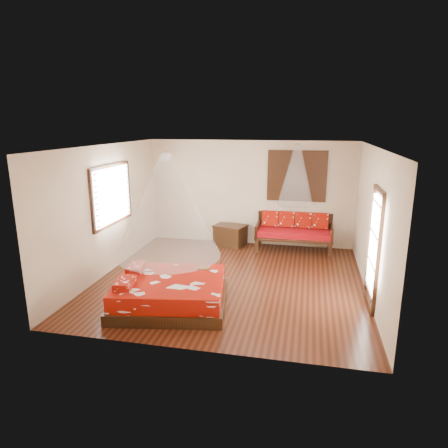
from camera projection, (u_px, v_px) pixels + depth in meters
The scene contains 10 objects.
room at pixel (231, 216), 8.13m from camera, with size 5.54×5.54×2.84m.
bed at pixel (170, 292), 7.27m from camera, with size 2.25×2.09×0.63m.
daybed at pixel (294, 230), 10.36m from camera, with size 1.95×0.87×0.98m.
storage_chest at pixel (230, 235), 10.83m from camera, with size 0.96×0.81×0.56m.
shutter_panel at pixel (297, 176), 10.33m from camera, with size 1.52×0.06×1.32m.
window_left at pixel (112, 195), 8.79m from camera, with size 0.10×1.74×1.34m.
glazed_door at pixel (374, 249), 7.09m from camera, with size 0.08×1.02×2.16m.
wine_tray at pixel (204, 266), 7.73m from camera, with size 0.24×0.24×0.20m.
mosquito_net_main at pixel (168, 206), 6.87m from camera, with size 1.84×1.84×1.80m, color silver.
mosquito_net_daybed at pixel (296, 174), 9.87m from camera, with size 0.88×0.88×1.50m, color silver.
Camera 1 is at (1.52, -7.77, 3.25)m, focal length 32.00 mm.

